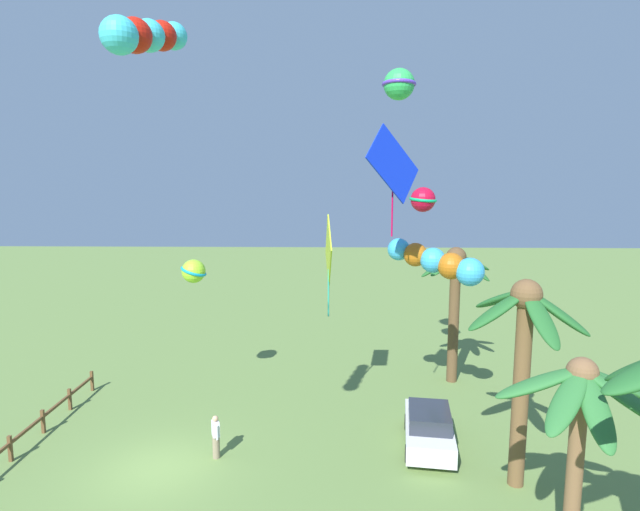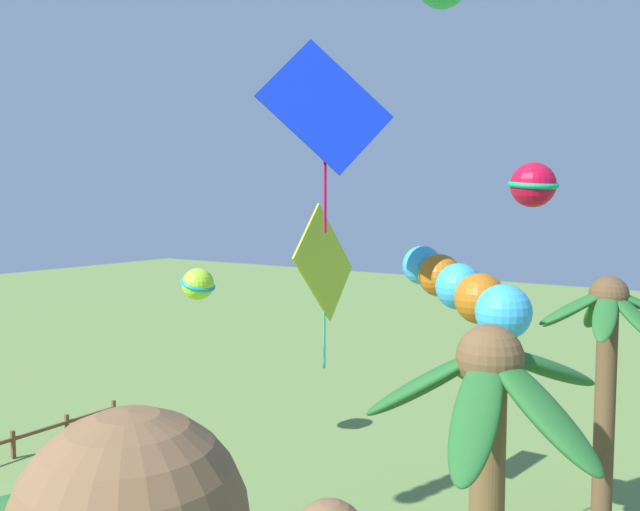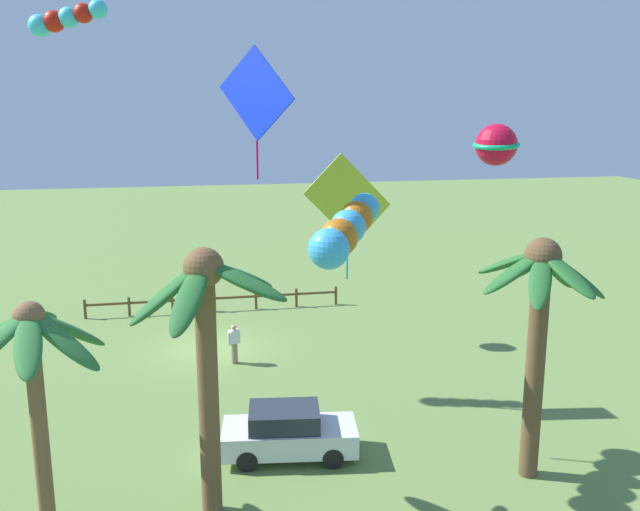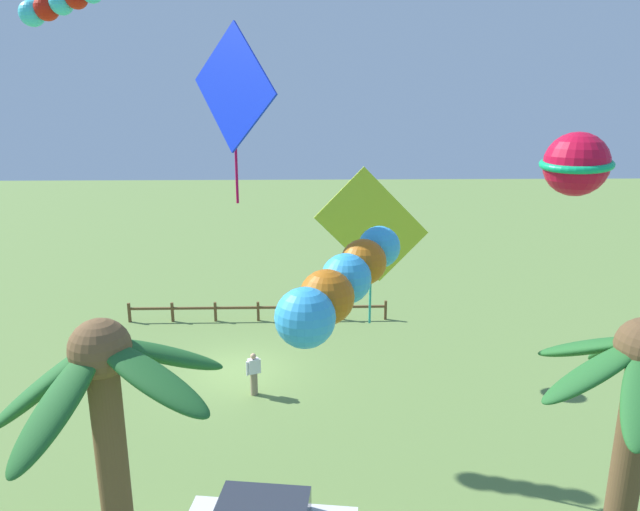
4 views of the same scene
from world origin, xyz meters
TOP-DOWN VIEW (x-y plane):
  - ground_plane at (0.00, 0.00)m, footprint 120.00×120.00m
  - palm_tree_0 at (0.49, 12.06)m, footprint 3.87×3.84m
  - palm_tree_1 at (-8.17, 11.98)m, footprint 3.41×3.56m
  - rail_fence at (-0.41, -5.35)m, footprint 12.44×0.12m
  - spectator_0 at (-0.82, 1.89)m, footprint 0.51×0.37m
  - kite_diamond_0 at (-4.43, 5.87)m, footprint 3.04×0.30m
  - kite_diamond_1 at (-1.22, 8.05)m, footprint 1.92×2.01m
  - kite_tube_2 at (4.63, 1.96)m, footprint 2.71×1.20m
  - kite_ball_4 at (-7.55, 10.19)m, footprint 1.77×1.77m
  - kite_tube_5 at (-3.36, 10.08)m, footprint 2.56×3.44m
  - kite_ball_6 at (-5.95, -0.13)m, footprint 1.17×1.15m

SIDE VIEW (x-z plane):
  - ground_plane at x=0.00m, z-range 0.00..0.00m
  - rail_fence at x=-0.41m, z-range 0.11..1.06m
  - spectator_0 at x=-0.82m, z-range 0.02..1.61m
  - palm_tree_1 at x=-8.17m, z-range 1.55..8.27m
  - palm_tree_0 at x=0.49m, z-range 1.56..8.41m
  - kite_ball_6 at x=-5.95m, z-range 5.36..6.41m
  - kite_tube_5 at x=-3.36m, z-range 5.96..7.57m
  - kite_diamond_0 at x=-4.43m, z-range 4.82..9.07m
  - kite_ball_4 at x=-7.55m, z-range 8.43..9.58m
  - kite_diamond_1 at x=-1.22m, z-range 8.47..12.24m
  - kite_tube_2 at x=4.63m, z-range 12.34..13.57m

